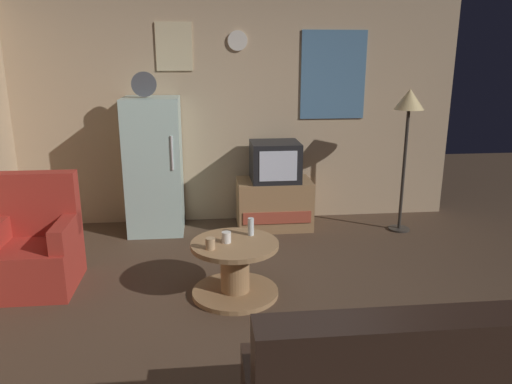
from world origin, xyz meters
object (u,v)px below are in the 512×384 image
object	(u,v)px
standing_lamp	(409,111)
fridge	(154,166)
mug_ceramic_tan	(210,244)
armchair	(35,248)
tv_stand	(274,204)
crt_tv	(275,161)
coffee_table	(235,269)
mug_ceramic_white	(226,237)
wine_glass	(251,227)

from	to	relation	value
standing_lamp	fridge	bearing A→B (deg)	174.12
mug_ceramic_tan	armchair	xyz separation A→B (m)	(-1.49, 0.48, -0.17)
tv_stand	standing_lamp	bearing A→B (deg)	-9.93
crt_tv	mug_ceramic_tan	size ratio (longest dim) A/B	6.00
tv_stand	fridge	bearing A→B (deg)	178.46
fridge	mug_ceramic_tan	size ratio (longest dim) A/B	19.67
coffee_table	standing_lamp	bearing A→B (deg)	35.09
crt_tv	coffee_table	bearing A→B (deg)	-108.99
standing_lamp	mug_ceramic_white	world-z (taller)	standing_lamp
mug_ceramic_white	crt_tv	bearing A→B (deg)	68.87
coffee_table	armchair	distance (m)	1.73
wine_glass	mug_ceramic_tan	xyz separation A→B (m)	(-0.35, -0.27, -0.03)
coffee_table	tv_stand	bearing A→B (deg)	71.22
fridge	crt_tv	bearing A→B (deg)	-1.57
coffee_table	mug_ceramic_tan	bearing A→B (deg)	-148.96
armchair	coffee_table	bearing A→B (deg)	-12.16
standing_lamp	wine_glass	xyz separation A→B (m)	(-1.82, -1.23, -0.82)
tv_stand	mug_ceramic_tan	xyz separation A→B (m)	(-0.75, -1.75, 0.23)
mug_ceramic_white	armchair	size ratio (longest dim) A/B	0.09
mug_ceramic_white	armchair	world-z (taller)	armchair
fridge	armchair	size ratio (longest dim) A/B	1.84
coffee_table	armchair	bearing A→B (deg)	167.84
coffee_table	armchair	world-z (taller)	armchair
fridge	armchair	bearing A→B (deg)	-124.76
crt_tv	standing_lamp	world-z (taller)	standing_lamp
tv_stand	wine_glass	distance (m)	1.56
coffee_table	mug_ceramic_white	xyz separation A→B (m)	(-0.07, 0.00, 0.28)
mug_ceramic_tan	wine_glass	bearing A→B (deg)	38.36
mug_ceramic_white	mug_ceramic_tan	xyz separation A→B (m)	(-0.13, -0.12, 0.00)
fridge	tv_stand	distance (m)	1.42
fridge	crt_tv	size ratio (longest dim) A/B	3.28
tv_stand	standing_lamp	xyz separation A→B (m)	(1.42, -0.25, 1.08)
standing_lamp	coffee_table	world-z (taller)	standing_lamp
tv_stand	crt_tv	xyz separation A→B (m)	(0.01, -0.00, 0.50)
crt_tv	armchair	xyz separation A→B (m)	(-2.25, -1.27, -0.44)
wine_glass	armchair	xyz separation A→B (m)	(-1.84, 0.21, -0.20)
coffee_table	mug_ceramic_tan	distance (m)	0.36
coffee_table	mug_ceramic_white	size ratio (longest dim) A/B	8.00
standing_lamp	armchair	xyz separation A→B (m)	(-3.66, -1.02, -1.02)
crt_tv	mug_ceramic_white	world-z (taller)	crt_tv
mug_ceramic_tan	armchair	size ratio (longest dim) A/B	0.09
mug_ceramic_white	mug_ceramic_tan	world-z (taller)	same
coffee_table	wine_glass	size ratio (longest dim) A/B	4.80
tv_stand	crt_tv	size ratio (longest dim) A/B	1.56
crt_tv	tv_stand	bearing A→B (deg)	171.62
fridge	tv_stand	xyz separation A→B (m)	(1.34, -0.04, -0.48)
fridge	wine_glass	xyz separation A→B (m)	(0.93, -1.52, -0.21)
fridge	crt_tv	xyz separation A→B (m)	(1.35, -0.04, 0.02)
tv_stand	wine_glass	world-z (taller)	wine_glass
standing_lamp	crt_tv	bearing A→B (deg)	170.06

